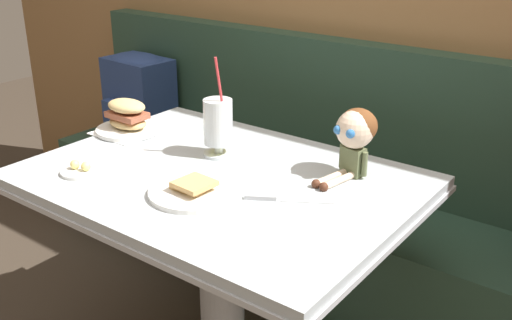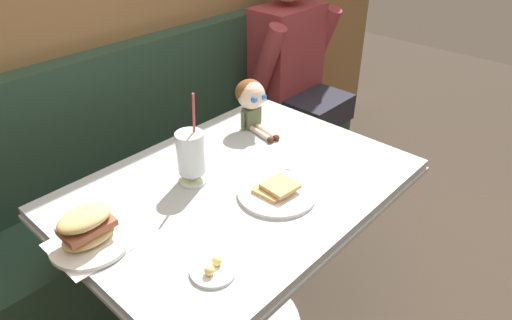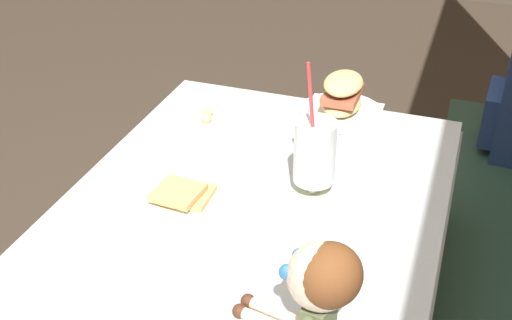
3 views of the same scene
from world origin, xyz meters
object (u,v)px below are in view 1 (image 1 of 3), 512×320
(toast_plate, at_px, (195,190))
(sandwich_plate, at_px, (128,119))
(milkshake_glass, at_px, (218,124))
(seated_doll, at_px, (355,133))
(butter_saucer, at_px, (81,170))
(butter_knife, at_px, (273,198))
(backpack, at_px, (139,95))

(toast_plate, relative_size, sandwich_plate, 1.14)
(toast_plate, xyz_separation_m, milkshake_glass, (-0.13, 0.25, 0.09))
(seated_doll, bearing_deg, butter_saucer, -143.99)
(toast_plate, bearing_deg, seated_doll, 53.09)
(sandwich_plate, xyz_separation_m, butter_saucer, (0.16, -0.32, -0.04))
(milkshake_glass, distance_m, butter_knife, 0.37)
(toast_plate, relative_size, milkshake_glass, 0.79)
(seated_doll, xyz_separation_m, backpack, (-1.31, 0.37, -0.21))
(butter_knife, bearing_deg, seated_doll, 72.16)
(seated_doll, distance_m, backpack, 1.38)
(sandwich_plate, relative_size, butter_knife, 1.04)
(toast_plate, xyz_separation_m, sandwich_plate, (-0.52, 0.23, 0.03))
(butter_knife, bearing_deg, toast_plate, -152.55)
(toast_plate, distance_m, butter_knife, 0.21)
(sandwich_plate, xyz_separation_m, butter_knife, (0.71, -0.13, -0.04))
(toast_plate, bearing_deg, sandwich_plate, 156.24)
(toast_plate, height_order, butter_knife, toast_plate)
(sandwich_plate, distance_m, backpack, 0.74)
(milkshake_glass, relative_size, sandwich_plate, 1.43)
(milkshake_glass, bearing_deg, butter_knife, -25.74)
(butter_saucer, xyz_separation_m, backpack, (-0.67, 0.83, -0.09))
(sandwich_plate, bearing_deg, seated_doll, 10.14)
(toast_plate, relative_size, butter_saucer, 2.08)
(milkshake_glass, relative_size, butter_saucer, 2.63)
(toast_plate, relative_size, backpack, 0.62)
(sandwich_plate, bearing_deg, butter_saucer, -64.05)
(butter_saucer, height_order, butter_knife, butter_saucer)
(milkshake_glass, height_order, butter_knife, milkshake_glass)
(backpack, bearing_deg, sandwich_plate, -44.90)
(butter_knife, height_order, backpack, backpack)
(milkshake_glass, distance_m, backpack, 1.04)
(seated_doll, bearing_deg, backpack, 164.15)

